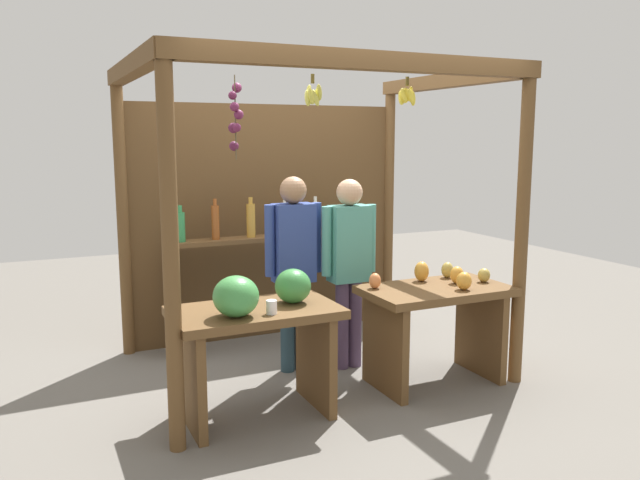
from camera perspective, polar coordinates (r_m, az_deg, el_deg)
ground_plane at (r=5.41m, az=-0.88°, el=-11.18°), size 12.00×12.00×0.00m
market_stall at (r=5.49m, az=-2.80°, el=4.33°), size 2.75×2.05×2.42m
fruit_counter_left at (r=4.29m, az=-5.68°, el=-7.79°), size 1.11×0.66×1.02m
fruit_counter_right at (r=4.99m, az=10.31°, el=-6.43°), size 1.11×0.64×0.92m
bottle_shelf_unit at (r=5.81m, az=-4.78°, el=-1.68°), size 1.76×0.22×1.36m
vendor_man at (r=5.08m, az=-2.37°, el=-1.47°), size 0.48×0.21×1.58m
vendor_woman at (r=5.15m, az=2.61°, el=-1.51°), size 0.48×0.21×1.55m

